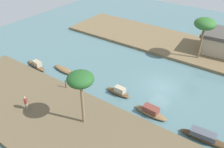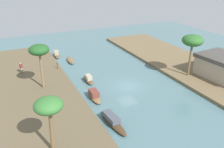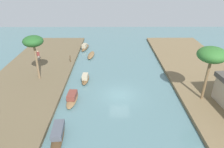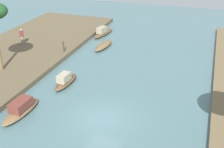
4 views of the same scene
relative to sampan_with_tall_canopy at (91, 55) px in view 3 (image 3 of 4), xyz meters
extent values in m
plane|color=slate|center=(13.15, 4.72, -0.25)|extent=(72.08, 72.08, 0.00)
cube|color=brown|center=(13.15, -7.76, -0.03)|extent=(47.11, 10.64, 0.44)
cube|color=brown|center=(13.15, 17.20, -0.03)|extent=(47.11, 10.64, 0.44)
ellipsoid|color=brown|center=(0.00, 0.00, 0.00)|extent=(3.92, 1.38, 0.50)
cylinder|color=brown|center=(1.68, -0.15, 0.39)|extent=(0.07, 0.07, 0.39)
ellipsoid|color=#47331E|center=(20.54, -1.21, -0.02)|extent=(5.14, 1.41, 0.46)
cube|color=#4C515B|center=(20.17, -1.24, 0.49)|extent=(2.45, 1.14, 0.56)
ellipsoid|color=brown|center=(14.41, -0.94, -0.03)|extent=(3.93, 1.30, 0.45)
cube|color=brown|center=(14.36, -0.94, 0.51)|extent=(1.77, 1.04, 0.62)
ellipsoid|color=brown|center=(-4.15, -1.53, -0.04)|extent=(4.36, 1.54, 0.42)
cube|color=tan|center=(-3.68, -1.60, 0.53)|extent=(1.50, 0.98, 0.72)
ellipsoid|color=brown|center=(9.36, 0.05, -0.01)|extent=(3.35, 1.03, 0.48)
cube|color=tan|center=(9.63, 0.04, 0.55)|extent=(1.34, 0.78, 0.64)
cylinder|color=brown|center=(10.82, 0.00, 0.39)|extent=(0.07, 0.07, 0.43)
cylinder|color=gray|center=(2.91, -8.52, 0.60)|extent=(0.46, 0.46, 0.83)
cube|color=brown|center=(2.91, -8.52, 1.35)|extent=(0.44, 0.49, 0.66)
sphere|color=tan|center=(2.91, -8.52, 1.79)|extent=(0.23, 0.23, 0.23)
cylinder|color=#4C3823|center=(3.56, -3.09, 0.74)|extent=(0.14, 0.14, 1.10)
cylinder|color=#7F6647|center=(9.38, -6.36, 2.60)|extent=(0.29, 0.33, 4.83)
ellipsoid|color=#235623|center=(9.38, -6.36, 5.54)|extent=(2.60, 2.60, 1.43)
cylinder|color=brown|center=(14.59, 14.29, 2.61)|extent=(0.32, 0.36, 4.84)
ellipsoid|color=#2D6628|center=(14.59, 14.29, 5.64)|extent=(3.07, 3.07, 1.69)
camera|label=1|loc=(22.12, -19.34, 17.71)|focal=37.65mm
camera|label=2|loc=(39.02, -10.03, 14.63)|focal=37.34mm
camera|label=3|loc=(34.27, 3.64, 13.23)|focal=32.10mm
camera|label=4|loc=(29.19, 10.94, 11.58)|focal=47.52mm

